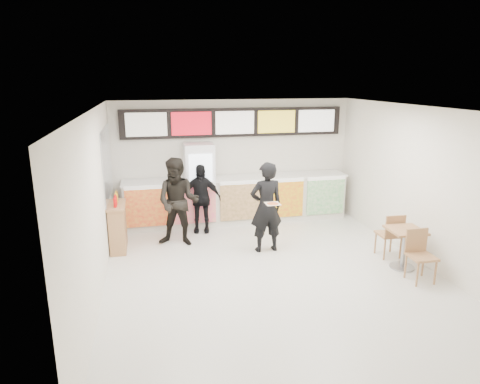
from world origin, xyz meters
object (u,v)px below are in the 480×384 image
object	(u,v)px
customer_left	(178,202)
cafe_table	(405,241)
service_counter	(237,199)
customer_main	(266,207)
drinks_fridge	(200,184)
customer_mid	(200,198)
condiment_ledge	(118,226)

from	to	relation	value
customer_left	cafe_table	xyz separation A→B (m)	(4.05, -2.10, -0.41)
service_counter	customer_left	size ratio (longest dim) A/B	2.92
customer_main	cafe_table	world-z (taller)	customer_main
drinks_fridge	customer_left	world-z (taller)	drinks_fridge
service_counter	customer_main	xyz separation A→B (m)	(0.18, -1.99, 0.37)
customer_mid	condiment_ledge	size ratio (longest dim) A/B	1.37
drinks_fridge	cafe_table	size ratio (longest dim) A/B	1.26
customer_left	cafe_table	world-z (taller)	customer_left
drinks_fridge	customer_mid	xyz separation A→B (m)	(-0.05, -0.56, -0.19)
service_counter	cafe_table	world-z (taller)	service_counter
condiment_ledge	drinks_fridge	bearing A→B (deg)	33.99
service_counter	customer_main	size ratio (longest dim) A/B	2.94
drinks_fridge	customer_left	distance (m)	1.42
customer_main	customer_mid	distance (m)	1.87
customer_left	customer_main	bearing A→B (deg)	-3.90
service_counter	customer_main	world-z (taller)	customer_main
service_counter	customer_left	xyz separation A→B (m)	(-1.55, -1.26, 0.38)
customer_mid	customer_left	bearing A→B (deg)	-117.33
service_counter	customer_main	distance (m)	2.03
customer_mid	condiment_ledge	xyz separation A→B (m)	(-1.83, -0.71, -0.30)
service_counter	condiment_ledge	world-z (taller)	condiment_ledge
drinks_fridge	condiment_ledge	bearing A→B (deg)	-146.01
drinks_fridge	condiment_ledge	distance (m)	2.33
service_counter	customer_left	bearing A→B (deg)	-140.87
customer_mid	drinks_fridge	bearing A→B (deg)	95.22
service_counter	customer_left	distance (m)	2.04
condiment_ledge	customer_main	bearing A→B (deg)	-13.73
customer_main	service_counter	bearing A→B (deg)	-88.93
customer_mid	cafe_table	world-z (taller)	customer_mid
drinks_fridge	cafe_table	distance (m)	4.84
cafe_table	condiment_ledge	bearing A→B (deg)	160.63
service_counter	condiment_ledge	xyz separation A→B (m)	(-2.82, -1.25, -0.07)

